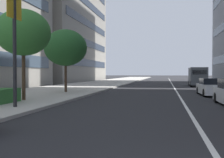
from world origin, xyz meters
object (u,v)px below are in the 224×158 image
delivery_van_ahead (198,76)px  street_tree_near_plaza_corner (66,48)px  street_lamp_with_banners (21,8)px  car_following_behind (212,87)px  street_tree_by_lamp_post (23,33)px

delivery_van_ahead → street_tree_near_plaza_corner: size_ratio=1.00×
delivery_van_ahead → street_lamp_with_banners: 28.54m
car_following_behind → street_lamp_with_banners: (-10.68, 10.56, 4.32)m
car_following_behind → street_lamp_with_banners: 15.63m
street_lamp_with_banners → street_tree_by_lamp_post: (3.17, 1.72, -0.67)m
street_lamp_with_banners → street_tree_by_lamp_post: bearing=28.5°
car_following_behind → street_tree_by_lamp_post: (-7.51, 12.28, 3.65)m
delivery_van_ahead → street_tree_by_lamp_post: size_ratio=0.99×
car_following_behind → street_tree_by_lamp_post: size_ratio=0.79×
street_lamp_with_banners → street_tree_near_plaza_corner: (10.19, 1.73, -0.94)m
car_following_behind → delivery_van_ahead: 15.35m
car_following_behind → street_tree_by_lamp_post: street_tree_by_lamp_post is taller
street_lamp_with_banners → street_tree_by_lamp_post: size_ratio=1.42×
car_following_behind → street_tree_near_plaza_corner: street_tree_near_plaza_corner is taller
car_following_behind → street_tree_by_lamp_post: bearing=118.9°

